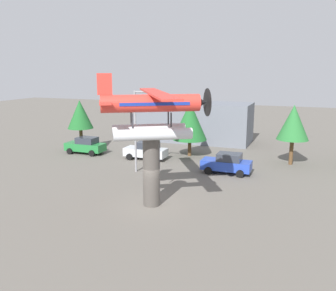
{
  "coord_description": "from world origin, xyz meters",
  "views": [
    {
      "loc": [
        9.14,
        -20.8,
        8.84
      ],
      "look_at": [
        0.0,
        3.0,
        3.42
      ],
      "focal_mm": 38.89,
      "sensor_mm": 36.0,
      "label": 1
    }
  ],
  "objects": [
    {
      "name": "streetlight_primary",
      "position": [
        -4.23,
        6.78,
        4.13
      ],
      "size": [
        1.84,
        0.28,
        7.03
      ],
      "color": "gray",
      "rests_on": "ground"
    },
    {
      "name": "storefront_building",
      "position": [
        -3.89,
        22.0,
        2.39
      ],
      "size": [
        13.9,
        5.49,
        4.77
      ],
      "primitive_type": "cube",
      "color": "slate",
      "rests_on": "ground"
    },
    {
      "name": "tree_center_back",
      "position": [
        8.04,
        14.16,
        3.95
      ],
      "size": [
        2.89,
        2.89,
        5.59
      ],
      "color": "brown",
      "rests_on": "ground"
    },
    {
      "name": "display_pedestal",
      "position": [
        0.0,
        0.0,
        2.28
      ],
      "size": [
        1.1,
        1.1,
        4.55
      ],
      "primitive_type": "cylinder",
      "color": "#4C4742",
      "rests_on": "ground"
    },
    {
      "name": "car_far_blue",
      "position": [
        3.06,
        9.13,
        0.88
      ],
      "size": [
        4.2,
        2.02,
        1.76
      ],
      "rotation": [
        0.0,
        0.0,
        3.14
      ],
      "color": "#2847B7",
      "rests_on": "ground"
    },
    {
      "name": "car_near_green",
      "position": [
        -12.42,
        11.09,
        0.88
      ],
      "size": [
        4.2,
        2.02,
        1.76
      ],
      "rotation": [
        0.0,
        0.0,
        3.14
      ],
      "color": "#237A38",
      "rests_on": "ground"
    },
    {
      "name": "tree_west",
      "position": [
        -13.66,
        12.14,
        3.95
      ],
      "size": [
        2.74,
        2.74,
        5.51
      ],
      "color": "brown",
      "rests_on": "ground"
    },
    {
      "name": "car_mid_silver",
      "position": [
        -5.44,
        11.13,
        0.88
      ],
      "size": [
        4.2,
        2.02,
        1.76
      ],
      "rotation": [
        0.0,
        0.0,
        3.14
      ],
      "color": "silver",
      "rests_on": "ground"
    },
    {
      "name": "tree_east",
      "position": [
        -1.87,
        14.05,
        3.63
      ],
      "size": [
        3.49,
        3.49,
        5.58
      ],
      "color": "brown",
      "rests_on": "ground"
    },
    {
      "name": "ground_plane",
      "position": [
        0.0,
        0.0,
        0.0
      ],
      "size": [
        140.0,
        140.0,
        0.0
      ],
      "primitive_type": "plane",
      "color": "#605B54"
    },
    {
      "name": "floatplane_monument",
      "position": [
        0.11,
        0.07,
        6.22
      ],
      "size": [
        7.03,
        9.47,
        4.0
      ],
      "rotation": [
        0.0,
        0.0,
        0.54
      ],
      "color": "silver",
      "rests_on": "display_pedestal"
    }
  ]
}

